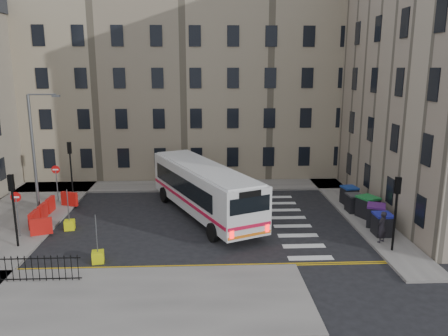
{
  "coord_description": "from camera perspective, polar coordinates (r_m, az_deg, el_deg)",
  "views": [
    {
      "loc": [
        -1.58,
        -27.22,
        9.84
      ],
      "look_at": [
        -0.2,
        2.48,
        3.0
      ],
      "focal_mm": 35.0,
      "sensor_mm": 36.0,
      "label": 1
    }
  ],
  "objects": [
    {
      "name": "pavement_west",
      "position": [
        32.34,
        -25.23,
        -5.9
      ],
      "size": [
        6.0,
        22.0,
        0.15
      ],
      "primitive_type": "cube",
      "color": "slate",
      "rests_on": "ground"
    },
    {
      "name": "terrace_north",
      "position": [
        43.08,
        -10.07,
        11.14
      ],
      "size": [
        38.3,
        10.8,
        17.2
      ],
      "color": "gray",
      "rests_on": "ground"
    },
    {
      "name": "wheelie_bin_b",
      "position": [
        29.04,
        19.2,
        -5.84
      ],
      "size": [
        1.49,
        1.57,
        1.38
      ],
      "rotation": [
        0.0,
        0.0,
        -0.4
      ],
      "color": "black",
      "rests_on": "pavement_east"
    },
    {
      "name": "traffic_light_east",
      "position": [
        24.98,
        21.58,
        -4.19
      ],
      "size": [
        0.28,
        0.22,
        4.1
      ],
      "color": "black",
      "rests_on": "pavement_east"
    },
    {
      "name": "roadworks_barriers",
      "position": [
        30.95,
        -21.97,
        -5.29
      ],
      "size": [
        1.66,
        6.26,
        1.0
      ],
      "color": "red",
      "rests_on": "pavement_west"
    },
    {
      "name": "wheelie_bin_c",
      "position": [
        30.53,
        18.25,
        -4.83
      ],
      "size": [
        1.52,
        1.61,
        1.41
      ],
      "rotation": [
        0.0,
        0.0,
        0.4
      ],
      "color": "black",
      "rests_on": "pavement_east"
    },
    {
      "name": "no_entry_south",
      "position": [
        28.12,
        -25.46,
        -4.37
      ],
      "size": [
        0.6,
        0.08,
        3.0
      ],
      "color": "#595B5E",
      "rests_on": "pavement_west"
    },
    {
      "name": "wheelie_bin_a",
      "position": [
        27.68,
        19.99,
        -6.91
      ],
      "size": [
        1.03,
        1.18,
        1.3
      ],
      "rotation": [
        0.0,
        0.0,
        -0.0
      ],
      "color": "black",
      "rests_on": "pavement_east"
    },
    {
      "name": "traffic_light_sw",
      "position": [
        26.39,
        -25.86,
        -3.7
      ],
      "size": [
        0.28,
        0.22,
        4.1
      ],
      "color": "black",
      "rests_on": "pavement_west"
    },
    {
      "name": "pavement_sw",
      "position": [
        20.52,
        -18.37,
        -16.17
      ],
      "size": [
        20.0,
        6.0,
        0.15
      ],
      "primitive_type": "cube",
      "color": "slate",
      "rests_on": "ground"
    },
    {
      "name": "wheelie_bin_d",
      "position": [
        31.39,
        16.63,
        -4.38
      ],
      "size": [
        1.05,
        1.19,
        1.25
      ],
      "rotation": [
        0.0,
        0.0,
        0.06
      ],
      "color": "black",
      "rests_on": "pavement_east"
    },
    {
      "name": "bollard_yellow",
      "position": [
        29.0,
        -19.52,
        -7.02
      ],
      "size": [
        0.69,
        0.69,
        0.6
      ],
      "primitive_type": "cube",
      "rotation": [
        0.0,
        0.0,
        0.16
      ],
      "color": "#D9DD0C",
      "rests_on": "ground"
    },
    {
      "name": "pedestrian",
      "position": [
        26.44,
        19.91,
        -7.25
      ],
      "size": [
        0.79,
        0.75,
        1.82
      ],
      "primitive_type": "imported",
      "rotation": [
        0.0,
        0.0,
        3.79
      ],
      "color": "black",
      "rests_on": "pavement_east"
    },
    {
      "name": "bus",
      "position": [
        29.4,
        -2.65,
        -2.61
      ],
      "size": [
        7.62,
        12.52,
        3.39
      ],
      "rotation": [
        0.0,
        0.0,
        0.42
      ],
      "color": "silver",
      "rests_on": "ground"
    },
    {
      "name": "traffic_light_nw",
      "position": [
        35.97,
        -19.44,
        1.04
      ],
      "size": [
        0.28,
        0.22,
        4.1
      ],
      "color": "black",
      "rests_on": "pavement_west"
    },
    {
      "name": "wheelie_bin_e",
      "position": [
        33.09,
        16.03,
        -3.42
      ],
      "size": [
        1.18,
        1.3,
        1.28
      ],
      "rotation": [
        0.0,
        0.0,
        0.15
      ],
      "color": "black",
      "rests_on": "pavement_east"
    },
    {
      "name": "streetlamp",
      "position": [
        31.85,
        -23.63,
        1.91
      ],
      "size": [
        0.5,
        0.22,
        8.14
      ],
      "color": "#595B5E",
      "rests_on": "pavement_west"
    },
    {
      "name": "pavement_north",
      "position": [
        37.39,
        -9.36,
        -2.36
      ],
      "size": [
        36.0,
        3.2,
        0.15
      ],
      "primitive_type": "cube",
      "color": "slate",
      "rests_on": "ground"
    },
    {
      "name": "pavement_east",
      "position": [
        34.38,
        15.43,
        -4.03
      ],
      "size": [
        2.4,
        26.0,
        0.15
      ],
      "primitive_type": "cube",
      "color": "slate",
      "rests_on": "ground"
    },
    {
      "name": "ground",
      "position": [
        28.98,
        0.63,
        -6.89
      ],
      "size": [
        120.0,
        120.0,
        0.0
      ],
      "primitive_type": "plane",
      "color": "black",
      "rests_on": "ground"
    },
    {
      "name": "bollard_chevron",
      "position": [
        23.92,
        -16.13,
        -11.09
      ],
      "size": [
        0.7,
        0.7,
        0.6
      ],
      "primitive_type": "cube",
      "rotation": [
        0.0,
        0.0,
        0.18
      ],
      "color": "#C9CF0C",
      "rests_on": "ground"
    },
    {
      "name": "no_entry_north",
      "position": [
        34.43,
        -21.07,
        -0.96
      ],
      "size": [
        0.6,
        0.08,
        3.0
      ],
      "color": "#595B5E",
      "rests_on": "pavement_west"
    }
  ]
}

